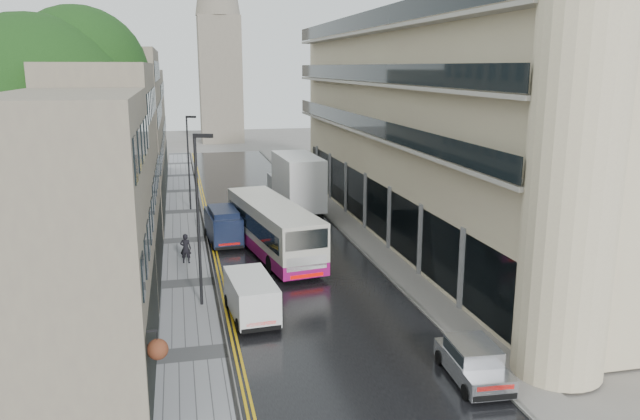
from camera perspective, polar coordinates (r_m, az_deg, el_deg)
name	(u,v)px	position (r m, az deg, el deg)	size (l,w,h in m)	color
road	(276,236)	(41.29, -4.06, -2.41)	(9.00, 85.00, 0.02)	black
left_sidewalk	(185,241)	(40.83, -12.21, -2.78)	(2.70, 85.00, 0.12)	gray
right_sidewalk	(354,231)	(42.39, 3.17, -1.91)	(1.80, 85.00, 0.12)	slate
old_shop_row	(123,145)	(42.29, -17.55, 5.67)	(4.50, 56.00, 12.00)	gray
modern_block	(435,129)	(41.40, 10.46, 7.31)	(8.00, 40.00, 14.00)	beige
church_spire	(218,1)	(94.52, -9.35, 18.32)	(6.40, 6.40, 40.00)	slate
tree_near	(39,152)	(32.76, -24.31, 4.82)	(10.56, 10.56, 13.89)	black
tree_far	(84,138)	(45.53, -20.76, 6.21)	(9.24, 9.24, 12.46)	black
cream_bus	(270,245)	(33.71, -4.61, -3.21)	(2.58, 11.35, 3.09)	beige
white_lorry	(285,191)	(44.23, -3.20, 1.76)	(2.67, 8.89, 4.67)	white
silver_hatchback	(468,380)	(22.14, 13.35, -14.92)	(1.62, 3.71, 1.39)	#A1A1A6
white_van	(239,311)	(26.61, -7.45, -9.16)	(1.79, 4.18, 1.89)	white
navy_van	(213,232)	(38.32, -9.73, -1.96)	(1.83, 4.58, 2.34)	black
pedestrian	(186,248)	(35.90, -12.19, -3.45)	(0.62, 0.41, 1.70)	black
lamp_post_near	(198,222)	(28.74, -11.07, -1.08)	(0.89, 0.20, 7.92)	black
lamp_post_far	(189,163)	(48.84, -11.93, 4.19)	(0.81, 0.18, 7.18)	black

